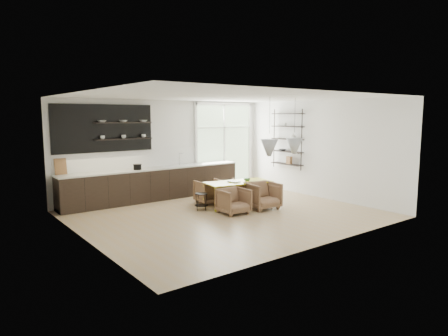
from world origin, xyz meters
TOP-DOWN VIEW (x-y plane):
  - room at (0.58, 1.10)m, footprint 7.02×6.01m
  - kitchen_run at (-0.69, 2.69)m, footprint 5.54×0.69m
  - right_shelving at (3.36, 1.17)m, footprint 0.26×1.22m
  - dining_table at (0.85, 0.60)m, footprint 1.92×1.11m
  - armchair_back_left at (0.40, 1.29)m, footprint 0.78×0.80m
  - armchair_back_right at (1.53, 1.12)m, footprint 0.90×0.91m
  - armchair_front_left at (0.18, -0.05)m, footprint 0.71×0.73m
  - armchair_front_right at (1.13, -0.10)m, footprint 0.85×0.87m
  - wire_stool at (-0.25, 0.76)m, footprint 0.35×0.35m
  - table_book at (0.60, 0.60)m, footprint 0.26×0.34m
  - table_bowl at (1.16, 0.59)m, footprint 0.20×0.20m

SIDE VIEW (x-z plane):
  - wire_stool at x=-0.25m, z-range 0.06..0.50m
  - armchair_back_right at x=1.53m, z-range 0.00..0.61m
  - armchair_front_left at x=0.18m, z-range 0.00..0.64m
  - armchair_back_left at x=0.40m, z-range 0.00..0.66m
  - armchair_front_right at x=1.13m, z-range 0.00..0.71m
  - kitchen_run at x=-0.69m, z-range -0.78..1.97m
  - dining_table at x=0.85m, z-range 0.28..0.94m
  - table_book at x=0.60m, z-range 0.66..0.69m
  - table_bowl at x=1.16m, z-range 0.66..0.71m
  - room at x=0.58m, z-range 0.00..2.92m
  - right_shelving at x=3.36m, z-range 0.70..2.60m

